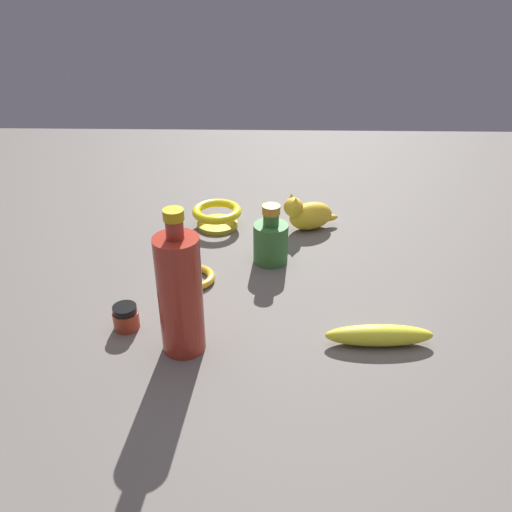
# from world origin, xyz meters

# --- Properties ---
(ground) EXTENTS (2.00, 2.00, 0.00)m
(ground) POSITION_xyz_m (0.00, 0.00, 0.00)
(ground) COLOR #5B5651
(bowl) EXTENTS (0.12, 0.12, 0.05)m
(bowl) POSITION_xyz_m (0.10, -0.23, 0.03)
(bowl) COLOR gold
(bowl) RESTS_ON ground
(bangle) EXTENTS (0.09, 0.09, 0.02)m
(bangle) POSITION_xyz_m (0.13, 0.01, 0.01)
(bangle) COLOR gold
(bangle) RESTS_ON ground
(bottle_tall) EXTENTS (0.07, 0.07, 0.25)m
(bottle_tall) POSITION_xyz_m (0.11, 0.21, 0.11)
(bottle_tall) COLOR #A22F20
(bottle_tall) RESTS_ON ground
(nail_polish_jar) EXTENTS (0.05, 0.05, 0.04)m
(nail_polish_jar) POSITION_xyz_m (0.22, 0.16, 0.02)
(nail_polish_jar) COLOR #A23720
(nail_polish_jar) RESTS_ON ground
(bottle_short) EXTENTS (0.07, 0.07, 0.13)m
(bottle_short) POSITION_xyz_m (-0.03, -0.07, 0.05)
(bottle_short) COLOR #336D31
(bottle_short) RESTS_ON ground
(banana) EXTENTS (0.18, 0.04, 0.04)m
(banana) POSITION_xyz_m (-0.21, 0.20, 0.02)
(banana) COLOR yellow
(banana) RESTS_ON ground
(cat_figurine) EXTENTS (0.13, 0.09, 0.09)m
(cat_figurine) POSITION_xyz_m (-0.11, -0.22, 0.04)
(cat_figurine) COLOR yellow
(cat_figurine) RESTS_ON ground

